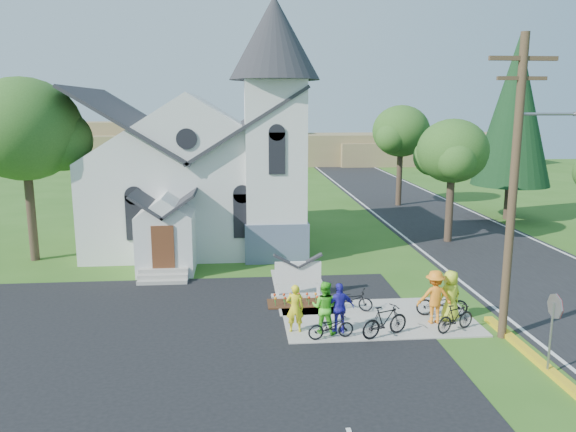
{
  "coord_description": "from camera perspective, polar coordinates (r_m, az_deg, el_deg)",
  "views": [
    {
      "loc": [
        -3.56,
        -18.76,
        7.77
      ],
      "look_at": [
        -1.45,
        5.0,
        3.06
      ],
      "focal_mm": 35.0,
      "sensor_mm": 36.0,
      "label": 1
    }
  ],
  "objects": [
    {
      "name": "tree_lot_corner",
      "position": [
        30.62,
        -25.27,
        7.95
      ],
      "size": [
        5.6,
        5.6,
        9.15
      ],
      "color": "#3A2D1F",
      "rests_on": "ground"
    },
    {
      "name": "bike_1",
      "position": [
        19.58,
        9.81,
        -10.47
      ],
      "size": [
        1.89,
        1.17,
        1.1
      ],
      "primitive_type": "imported",
      "rotation": [
        0.0,
        0.0,
        1.96
      ],
      "color": "black",
      "rests_on": "sidewalk"
    },
    {
      "name": "distant_hills",
      "position": [
        75.62,
        0.19,
        6.94
      ],
      "size": [
        61.0,
        10.0,
        5.6
      ],
      "color": "olive",
      "rests_on": "ground"
    },
    {
      "name": "bike_2",
      "position": [
        21.85,
        6.5,
        -8.39
      ],
      "size": [
        1.72,
        1.16,
        0.85
      ],
      "primitive_type": "imported",
      "rotation": [
        0.0,
        0.0,
        1.17
      ],
      "color": "black",
      "rests_on": "sidewalk"
    },
    {
      "name": "cyclist_1",
      "position": [
        19.53,
        3.71,
        -9.23
      ],
      "size": [
        1.08,
        0.97,
        1.83
      ],
      "primitive_type": "imported",
      "rotation": [
        0.0,
        0.0,
        2.76
      ],
      "color": "#4BD327",
      "rests_on": "sidewalk"
    },
    {
      "name": "church_sign",
      "position": [
        23.09,
        1.02,
        -5.8
      ],
      "size": [
        2.2,
        0.4,
        1.7
      ],
      "color": "gray",
      "rests_on": "ground"
    },
    {
      "name": "church",
      "position": [
        31.4,
        -8.61,
        6.45
      ],
      "size": [
        12.35,
        12.0,
        13.0
      ],
      "color": "white",
      "rests_on": "ground"
    },
    {
      "name": "bike_0",
      "position": [
        19.26,
        4.38,
        -11.14
      ],
      "size": [
        1.66,
        0.79,
        0.84
      ],
      "primitive_type": "imported",
      "rotation": [
        0.0,
        0.0,
        1.72
      ],
      "color": "black",
      "rests_on": "sidewalk"
    },
    {
      "name": "cyclist_2",
      "position": [
        19.57,
        5.27,
        -9.3
      ],
      "size": [
        1.1,
        0.59,
        1.78
      ],
      "primitive_type": "imported",
      "rotation": [
        0.0,
        0.0,
        3.3
      ],
      "color": "#2B23B3",
      "rests_on": "sidewalk"
    },
    {
      "name": "stop_sign",
      "position": [
        18.13,
        25.38,
        -9.23
      ],
      "size": [
        0.11,
        0.76,
        2.48
      ],
      "color": "gray",
      "rests_on": "ground"
    },
    {
      "name": "utility_pole",
      "position": [
        19.58,
        22.14,
        3.41
      ],
      "size": [
        3.45,
        0.28,
        10.0
      ],
      "color": "#422E21",
      "rests_on": "ground"
    },
    {
      "name": "conifer",
      "position": [
        41.18,
        22.05,
        9.85
      ],
      "size": [
        5.2,
        5.2,
        12.4
      ],
      "color": "#3A2D1F",
      "rests_on": "ground"
    },
    {
      "name": "bike_4",
      "position": [
        21.87,
        15.38,
        -8.53
      ],
      "size": [
        1.98,
        0.96,
        1.0
      ],
      "primitive_type": "imported",
      "rotation": [
        0.0,
        0.0,
        1.41
      ],
      "color": "black",
      "rests_on": "sidewalk"
    },
    {
      "name": "cyclist_3",
      "position": [
        21.0,
        14.69,
        -7.94
      ],
      "size": [
        1.29,
        0.77,
        1.95
      ],
      "primitive_type": "imported",
      "rotation": [
        0.0,
        0.0,
        3.1
      ],
      "color": "orange",
      "rests_on": "sidewalk"
    },
    {
      "name": "ground",
      "position": [
        20.62,
        5.35,
        -11.01
      ],
      "size": [
        120.0,
        120.0,
        0.0
      ],
      "primitive_type": "plane",
      "color": "#305D1A",
      "rests_on": "ground"
    },
    {
      "name": "bike_3",
      "position": [
        20.59,
        16.66,
        -9.86
      ],
      "size": [
        1.69,
        1.09,
        0.99
      ],
      "primitive_type": "imported",
      "rotation": [
        0.0,
        0.0,
        1.99
      ],
      "color": "black",
      "rests_on": "sidewalk"
    },
    {
      "name": "tree_road_mid",
      "position": [
        44.61,
        11.4,
        8.41
      ],
      "size": [
        4.4,
        4.4,
        7.8
      ],
      "color": "#3A2D1F",
      "rests_on": "ground"
    },
    {
      "name": "tree_road_near",
      "position": [
        33.14,
        16.38,
        6.3
      ],
      "size": [
        4.0,
        4.0,
        7.05
      ],
      "color": "#3A2D1F",
      "rests_on": "ground"
    },
    {
      "name": "cyclist_0",
      "position": [
        19.61,
        0.71,
        -9.34
      ],
      "size": [
        0.64,
        0.43,
        1.7
      ],
      "primitive_type": "imported",
      "rotation": [
        0.0,
        0.0,
        3.09
      ],
      "color": "yellow",
      "rests_on": "sidewalk"
    },
    {
      "name": "sidewalk",
      "position": [
        21.37,
        9.13,
        -10.22
      ],
      "size": [
        7.0,
        4.0,
        0.05
      ],
      "primitive_type": "cube",
      "color": "gray",
      "rests_on": "ground"
    },
    {
      "name": "parking_lot",
      "position": [
        18.79,
        -15.59,
        -13.65
      ],
      "size": [
        20.0,
        16.0,
        0.02
      ],
      "primitive_type": "cube",
      "color": "black",
      "rests_on": "ground"
    },
    {
      "name": "cyclist_4",
      "position": [
        21.4,
        16.17,
        -7.76
      ],
      "size": [
        1.06,
        0.87,
        1.87
      ],
      "primitive_type": "imported",
      "rotation": [
        0.0,
        0.0,
        3.49
      ],
      "color": "#CBE02A",
      "rests_on": "sidewalk"
    },
    {
      "name": "flower_bed",
      "position": [
        22.56,
        1.26,
        -8.87
      ],
      "size": [
        2.6,
        1.1,
        0.07
      ],
      "primitive_type": "cube",
      "color": "#351C0E",
      "rests_on": "ground"
    },
    {
      "name": "road",
      "position": [
        37.2,
        16.43,
        -1.32
      ],
      "size": [
        8.0,
        90.0,
        0.02
      ],
      "primitive_type": "cube",
      "color": "black",
      "rests_on": "ground"
    }
  ]
}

